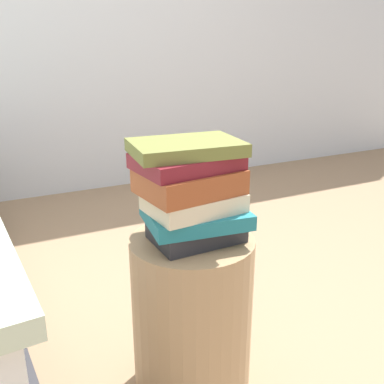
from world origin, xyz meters
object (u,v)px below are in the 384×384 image
Objects in this scene: book_teal at (196,216)px; book_rust at (190,181)px; book_cream at (195,202)px; side_table at (192,316)px; book_olive at (186,147)px; book_maroon at (187,161)px; book_charcoal at (196,231)px.

book_rust is at bearing -177.32° from book_teal.
book_cream is 0.96× the size of book_rust.
book_rust is (-0.01, -0.00, 0.40)m from side_table.
side_table is at bearing 14.72° from book_rust.
book_teal is 1.05× the size of book_rust.
book_olive reaches higher than book_teal.
book_cream is at bearing -54.25° from book_maroon.
book_rust is at bearing 160.47° from book_charcoal.
book_charcoal is at bearing -41.73° from book_olive.
book_cream is 0.14m from book_olive.
book_cream is 0.11m from book_maroon.
book_charcoal reaches higher than side_table.
book_maroon is at bearing -91.99° from book_olive.
book_olive is (0.00, 0.01, 0.03)m from book_maroon.
book_charcoal is at bearing 25.26° from book_cream.
side_table is at bearing 163.07° from book_teal.
book_rust reaches higher than side_table.
book_charcoal is 0.04m from book_teal.
book_rust is 0.09m from book_olive.
book_rust is 0.90× the size of book_olive.
book_teal is 0.94× the size of book_olive.
book_maroon is 0.92× the size of book_olive.
book_olive reaches higher than side_table.
book_maroon is at bearing 148.71° from side_table.
book_olive reaches higher than book_maroon.
book_maroon is at bearing 158.73° from book_teal.
book_maroon is at bearing 127.20° from book_cream.
book_olive is at bearing 95.33° from book_rust.
book_teal is at bearing 44.15° from book_cream.
book_maroon reaches higher than book_charcoal.
book_cream reaches higher than book_teal.
book_teal reaches higher than book_charcoal.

